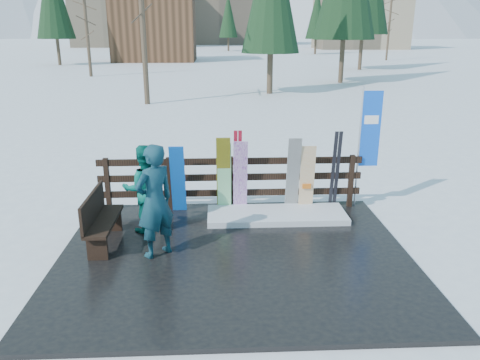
{
  "coord_description": "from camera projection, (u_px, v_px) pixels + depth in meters",
  "views": [
    {
      "loc": [
        -0.26,
        -7.28,
        3.76
      ],
      "look_at": [
        0.14,
        1.0,
        1.1
      ],
      "focal_mm": 35.0,
      "sensor_mm": 36.0,
      "label": 1
    }
  ],
  "objects": [
    {
      "name": "snowboard_5",
      "position": [
        307.0,
        178.0,
        9.79
      ],
      "size": [
        0.31,
        0.18,
        1.43
      ],
      "primitive_type": "cube",
      "rotation": [
        0.11,
        0.0,
        0.0
      ],
      "color": "white",
      "rests_on": "deck"
    },
    {
      "name": "ground",
      "position": [
        235.0,
        258.0,
        8.08
      ],
      "size": [
        700.0,
        700.0,
        0.0
      ],
      "primitive_type": "plane",
      "color": "white",
      "rests_on": "ground"
    },
    {
      "name": "snowboard_1",
      "position": [
        224.0,
        178.0,
        9.7
      ],
      "size": [
        0.28,
        0.26,
        1.52
      ],
      "primitive_type": "cube",
      "rotation": [
        0.15,
        0.0,
        0.0
      ],
      "color": "white",
      "rests_on": "deck"
    },
    {
      "name": "person_back",
      "position": [
        145.0,
        189.0,
        8.77
      ],
      "size": [
        0.94,
        0.81,
        1.69
      ],
      "primitive_type": "imported",
      "rotation": [
        0.0,
        0.0,
        3.37
      ],
      "color": "#066054",
      "rests_on": "deck"
    },
    {
      "name": "snowboard_0",
      "position": [
        178.0,
        179.0,
        9.66
      ],
      "size": [
        0.3,
        0.35,
        1.48
      ],
      "primitive_type": "cube",
      "rotation": [
        0.22,
        0.0,
        0.0
      ],
      "color": "blue",
      "rests_on": "deck"
    },
    {
      "name": "ski_pair_a",
      "position": [
        238.0,
        171.0,
        9.74
      ],
      "size": [
        0.16,
        0.2,
        1.76
      ],
      "color": "maroon",
      "rests_on": "deck"
    },
    {
      "name": "resort_buildings",
      "position": [
        221.0,
        4.0,
        114.9
      ],
      "size": [
        73.0,
        87.6,
        22.6
      ],
      "color": "tan",
      "rests_on": "ground"
    },
    {
      "name": "fence",
      "position": [
        231.0,
        179.0,
        9.95
      ],
      "size": [
        5.6,
        0.1,
        1.15
      ],
      "color": "black",
      "rests_on": "deck"
    },
    {
      "name": "rental_flag",
      "position": [
        368.0,
        134.0,
        9.84
      ],
      "size": [
        0.45,
        0.04,
        2.6
      ],
      "color": "silver",
      "rests_on": "deck"
    },
    {
      "name": "snow_patch",
      "position": [
        277.0,
        215.0,
        9.6
      ],
      "size": [
        2.83,
        1.0,
        0.12
      ],
      "primitive_type": "cube",
      "color": "white",
      "rests_on": "deck"
    },
    {
      "name": "person_front",
      "position": [
        155.0,
        201.0,
        7.75
      ],
      "size": [
        0.84,
        0.82,
        1.95
      ],
      "primitive_type": "imported",
      "rotation": [
        0.0,
        0.0,
        3.86
      ],
      "color": "#165357",
      "rests_on": "deck"
    },
    {
      "name": "ski_pair_b",
      "position": [
        335.0,
        171.0,
        9.84
      ],
      "size": [
        0.17,
        0.24,
        1.72
      ],
      "color": "black",
      "rests_on": "deck"
    },
    {
      "name": "bench",
      "position": [
        100.0,
        218.0,
        8.27
      ],
      "size": [
        0.41,
        1.5,
        0.97
      ],
      "color": "black",
      "rests_on": "deck"
    },
    {
      "name": "deck",
      "position": [
        235.0,
        256.0,
        8.07
      ],
      "size": [
        6.0,
        5.0,
        0.08
      ],
      "primitive_type": "cube",
      "color": "black",
      "rests_on": "ground"
    },
    {
      "name": "snowboard_2",
      "position": [
        223.0,
        175.0,
        9.68
      ],
      "size": [
        0.29,
        0.38,
        1.65
      ],
      "primitive_type": "cube",
      "rotation": [
        0.21,
        0.0,
        0.0
      ],
      "color": "gold",
      "rests_on": "deck"
    },
    {
      "name": "snowboard_3",
      "position": [
        240.0,
        177.0,
        9.71
      ],
      "size": [
        0.29,
        0.34,
        1.56
      ],
      "primitive_type": "cube",
      "rotation": [
        0.2,
        0.0,
        0.0
      ],
      "color": "white",
      "rests_on": "deck"
    },
    {
      "name": "snowboard_4",
      "position": [
        293.0,
        175.0,
        9.75
      ],
      "size": [
        0.27,
        0.32,
        1.62
      ],
      "primitive_type": "cube",
      "rotation": [
        0.18,
        0.0,
        0.0
      ],
      "color": "black",
      "rests_on": "deck"
    },
    {
      "name": "trees",
      "position": [
        246.0,
        10.0,
        51.86
      ],
      "size": [
        42.2,
        68.91,
        13.56
      ],
      "color": "#382B1E",
      "rests_on": "ground"
    }
  ]
}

